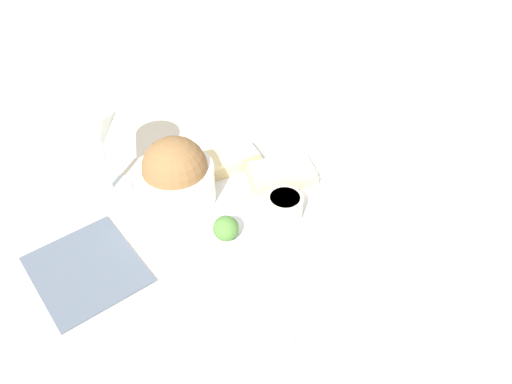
{
  "coord_description": "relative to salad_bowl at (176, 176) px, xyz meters",
  "views": [
    {
      "loc": [
        -0.15,
        -0.51,
        0.53
      ],
      "look_at": [
        0.0,
        0.0,
        0.03
      ],
      "focal_mm": 35.0,
      "sensor_mm": 36.0,
      "label": 1
    }
  ],
  "objects": [
    {
      "name": "garnish",
      "position": [
        0.05,
        -0.1,
        -0.03
      ],
      "size": [
        0.04,
        0.04,
        0.04
      ],
      "color": "#477533",
      "rests_on": "dinner_plate"
    },
    {
      "name": "sauce_ramekin",
      "position": [
        0.14,
        -0.08,
        -0.02
      ],
      "size": [
        0.05,
        0.05,
        0.04
      ],
      "color": "beige",
      "rests_on": "dinner_plate"
    },
    {
      "name": "dinner_plate",
      "position": [
        0.11,
        -0.04,
        -0.05
      ],
      "size": [
        0.29,
        0.29,
        0.01
      ],
      "color": "silver",
      "rests_on": "ground_plane"
    },
    {
      "name": "wine_glass",
      "position": [
        -0.1,
        0.07,
        0.05
      ],
      "size": [
        0.08,
        0.08,
        0.15
      ],
      "color": "silver",
      "rests_on": "ground_plane"
    },
    {
      "name": "cheese_toast_far",
      "position": [
        0.09,
        0.05,
        -0.03
      ],
      "size": [
        0.1,
        0.06,
        0.03
      ],
      "color": "#D1B27F",
      "rests_on": "dinner_plate"
    },
    {
      "name": "cheese_toast_near",
      "position": [
        0.16,
        -0.01,
        -0.03
      ],
      "size": [
        0.1,
        0.06,
        0.03
      ],
      "color": "#D1B27F",
      "rests_on": "dinner_plate"
    },
    {
      "name": "napkin",
      "position": [
        -0.14,
        -0.09,
        -0.06
      ],
      "size": [
        0.17,
        0.18,
        0.01
      ],
      "color": "#4C5666",
      "rests_on": "ground_plane"
    },
    {
      "name": "salad_bowl",
      "position": [
        0.0,
        0.0,
        0.0
      ],
      "size": [
        0.11,
        0.11,
        0.11
      ],
      "color": "white",
      "rests_on": "dinner_plate"
    },
    {
      "name": "ground_plane",
      "position": [
        0.11,
        -0.04,
        -0.06
      ],
      "size": [
        4.0,
        4.0,
        0.0
      ],
      "primitive_type": "plane",
      "color": "beige"
    },
    {
      "name": "fork",
      "position": [
        -0.01,
        -0.29,
        -0.06
      ],
      "size": [
        0.2,
        0.06,
        0.01
      ],
      "color": "silver",
      "rests_on": "ground_plane"
    }
  ]
}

